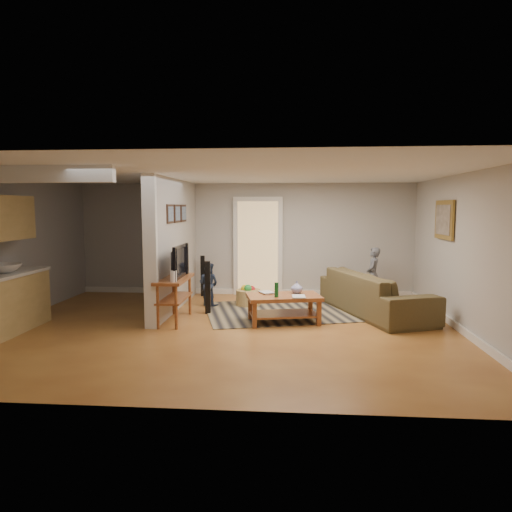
{
  "coord_description": "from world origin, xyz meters",
  "views": [
    {
      "loc": [
        1.07,
        -7.21,
        1.96
      ],
      "look_at": [
        0.42,
        0.87,
        1.1
      ],
      "focal_mm": 32.0,
      "sensor_mm": 36.0,
      "label": 1
    }
  ],
  "objects_px": {
    "tv_console": "(175,282)",
    "toddler": "(209,305)",
    "speaker_left": "(208,287)",
    "sofa": "(374,313)",
    "speaker_right": "(203,276)",
    "toy_basket": "(248,297)",
    "child": "(372,302)",
    "coffee_table": "(285,301)"
  },
  "relations": [
    {
      "from": "speaker_right",
      "to": "toy_basket",
      "type": "relative_size",
      "value": 1.84
    },
    {
      "from": "coffee_table",
      "to": "child",
      "type": "distance_m",
      "value": 2.64
    },
    {
      "from": "tv_console",
      "to": "child",
      "type": "height_order",
      "value": "tv_console"
    },
    {
      "from": "toy_basket",
      "to": "child",
      "type": "relative_size",
      "value": 0.43
    },
    {
      "from": "toddler",
      "to": "speaker_left",
      "type": "bearing_deg",
      "value": 119.91
    },
    {
      "from": "speaker_right",
      "to": "toddler",
      "type": "xyz_separation_m",
      "value": [
        0.32,
        -1.0,
        -0.45
      ]
    },
    {
      "from": "sofa",
      "to": "toddler",
      "type": "bearing_deg",
      "value": 61.82
    },
    {
      "from": "sofa",
      "to": "speaker_right",
      "type": "relative_size",
      "value": 2.93
    },
    {
      "from": "coffee_table",
      "to": "speaker_right",
      "type": "xyz_separation_m",
      "value": [
        -1.86,
        2.24,
        0.08
      ]
    },
    {
      "from": "sofa",
      "to": "tv_console",
      "type": "bearing_deg",
      "value": 83.48
    },
    {
      "from": "speaker_left",
      "to": "toddler",
      "type": "distance_m",
      "value": 0.84
    },
    {
      "from": "tv_console",
      "to": "toddler",
      "type": "xyz_separation_m",
      "value": [
        0.34,
        1.31,
        -0.7
      ]
    },
    {
      "from": "sofa",
      "to": "child",
      "type": "height_order",
      "value": "child"
    },
    {
      "from": "toddler",
      "to": "child",
      "type": "bearing_deg",
      "value": -148.51
    },
    {
      "from": "sofa",
      "to": "toddler",
      "type": "height_order",
      "value": "toddler"
    },
    {
      "from": "sofa",
      "to": "speaker_left",
      "type": "xyz_separation_m",
      "value": [
        -3.09,
        -0.23,
        0.49
      ]
    },
    {
      "from": "speaker_right",
      "to": "coffee_table",
      "type": "bearing_deg",
      "value": -68.54
    },
    {
      "from": "tv_console",
      "to": "speaker_left",
      "type": "relative_size",
      "value": 1.25
    },
    {
      "from": "speaker_right",
      "to": "speaker_left",
      "type": "bearing_deg",
      "value": -93.87
    },
    {
      "from": "speaker_left",
      "to": "child",
      "type": "relative_size",
      "value": 0.86
    },
    {
      "from": "child",
      "to": "coffee_table",
      "type": "bearing_deg",
      "value": -28.08
    },
    {
      "from": "sofa",
      "to": "toy_basket",
      "type": "relative_size",
      "value": 5.38
    },
    {
      "from": "coffee_table",
      "to": "speaker_right",
      "type": "relative_size",
      "value": 1.49
    },
    {
      "from": "tv_console",
      "to": "speaker_right",
      "type": "relative_size",
      "value": 1.35
    },
    {
      "from": "sofa",
      "to": "tv_console",
      "type": "distance_m",
      "value": 3.71
    },
    {
      "from": "sofa",
      "to": "speaker_right",
      "type": "xyz_separation_m",
      "value": [
        -3.52,
        1.44,
        0.45
      ]
    },
    {
      "from": "tv_console",
      "to": "speaker_left",
      "type": "xyz_separation_m",
      "value": [
        0.45,
        0.63,
        -0.21
      ]
    },
    {
      "from": "sofa",
      "to": "toy_basket",
      "type": "xyz_separation_m",
      "value": [
        -2.41,
        0.51,
        0.18
      ]
    },
    {
      "from": "sofa",
      "to": "coffee_table",
      "type": "bearing_deg",
      "value": 95.5
    },
    {
      "from": "child",
      "to": "toy_basket",
      "type": "bearing_deg",
      "value": -61.48
    },
    {
      "from": "sofa",
      "to": "coffee_table",
      "type": "relative_size",
      "value": 1.96
    },
    {
      "from": "speaker_left",
      "to": "child",
      "type": "bearing_deg",
      "value": 15.03
    },
    {
      "from": "sofa",
      "to": "coffee_table",
      "type": "xyz_separation_m",
      "value": [
        -1.66,
        -0.8,
        0.37
      ]
    },
    {
      "from": "toy_basket",
      "to": "child",
      "type": "height_order",
      "value": "child"
    },
    {
      "from": "speaker_right",
      "to": "sofa",
      "type": "bearing_deg",
      "value": -40.51
    },
    {
      "from": "coffee_table",
      "to": "speaker_left",
      "type": "bearing_deg",
      "value": 158.38
    },
    {
      "from": "speaker_left",
      "to": "toddler",
      "type": "xyz_separation_m",
      "value": [
        -0.11,
        0.68,
        -0.49
      ]
    },
    {
      "from": "coffee_table",
      "to": "tv_console",
      "type": "relative_size",
      "value": 1.1
    },
    {
      "from": "child",
      "to": "toddler",
      "type": "relative_size",
      "value": 1.31
    },
    {
      "from": "speaker_left",
      "to": "sofa",
      "type": "bearing_deg",
      "value": -2.9
    },
    {
      "from": "sofa",
      "to": "speaker_right",
      "type": "bearing_deg",
      "value": 47.44
    },
    {
      "from": "coffee_table",
      "to": "tv_console",
      "type": "height_order",
      "value": "tv_console"
    }
  ]
}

